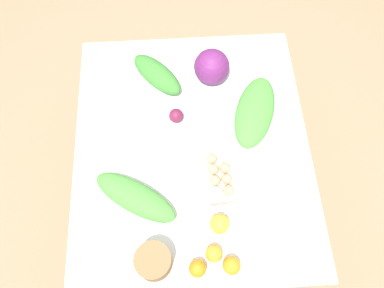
# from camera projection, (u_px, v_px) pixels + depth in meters

# --- Properties ---
(ground_plane) EXTENTS (8.00, 8.00, 0.00)m
(ground_plane) POSITION_uv_depth(u_px,v_px,m) (192.00, 195.00, 2.31)
(ground_plane) COLOR #937A5B
(dining_table) EXTENTS (1.21, 1.03, 0.72)m
(dining_table) POSITION_uv_depth(u_px,v_px,m) (192.00, 154.00, 1.73)
(dining_table) COLOR silver
(dining_table) RESTS_ON ground_plane
(cabbage_purple) EXTENTS (0.17, 0.17, 0.17)m
(cabbage_purple) POSITION_uv_depth(u_px,v_px,m) (212.00, 67.00, 1.73)
(cabbage_purple) COLOR #6B2366
(cabbage_purple) RESTS_ON dining_table
(egg_carton) EXTENTS (0.23, 0.12, 0.09)m
(egg_carton) POSITION_uv_depth(u_px,v_px,m) (220.00, 177.00, 1.54)
(egg_carton) COLOR #A8A8A3
(egg_carton) RESTS_ON dining_table
(paper_bag) EXTENTS (0.14, 0.14, 0.10)m
(paper_bag) POSITION_uv_depth(u_px,v_px,m) (153.00, 261.00, 1.39)
(paper_bag) COLOR olive
(paper_bag) RESTS_ON dining_table
(greens_bunch_kale) EXTENTS (0.30, 0.38, 0.08)m
(greens_bunch_kale) POSITION_uv_depth(u_px,v_px,m) (135.00, 197.00, 1.51)
(greens_bunch_kale) COLOR #4C933D
(greens_bunch_kale) RESTS_ON dining_table
(greens_bunch_chard) EXTENTS (0.29, 0.28, 0.09)m
(greens_bunch_chard) POSITION_uv_depth(u_px,v_px,m) (157.00, 74.00, 1.75)
(greens_bunch_chard) COLOR #3D8433
(greens_bunch_chard) RESTS_ON dining_table
(greens_bunch_beet_tops) EXTENTS (0.41, 0.28, 0.08)m
(greens_bunch_beet_tops) POSITION_uv_depth(u_px,v_px,m) (255.00, 112.00, 1.68)
(greens_bunch_beet_tops) COLOR #4C933D
(greens_bunch_beet_tops) RESTS_ON dining_table
(beet_root) EXTENTS (0.07, 0.07, 0.07)m
(beet_root) POSITION_uv_depth(u_px,v_px,m) (176.00, 116.00, 1.68)
(beet_root) COLOR maroon
(beet_root) RESTS_ON dining_table
(orange_0) EXTENTS (0.07, 0.07, 0.07)m
(orange_0) POSITION_uv_depth(u_px,v_px,m) (214.00, 254.00, 1.42)
(orange_0) COLOR orange
(orange_0) RESTS_ON dining_table
(orange_1) EXTENTS (0.08, 0.08, 0.08)m
(orange_1) POSITION_uv_depth(u_px,v_px,m) (220.00, 224.00, 1.46)
(orange_1) COLOR #F9A833
(orange_1) RESTS_ON dining_table
(orange_2) EXTENTS (0.07, 0.07, 0.07)m
(orange_2) POSITION_uv_depth(u_px,v_px,m) (198.00, 269.00, 1.40)
(orange_2) COLOR orange
(orange_2) RESTS_ON dining_table
(orange_3) EXTENTS (0.07, 0.07, 0.07)m
(orange_3) POSITION_uv_depth(u_px,v_px,m) (232.00, 266.00, 1.40)
(orange_3) COLOR orange
(orange_3) RESTS_ON dining_table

